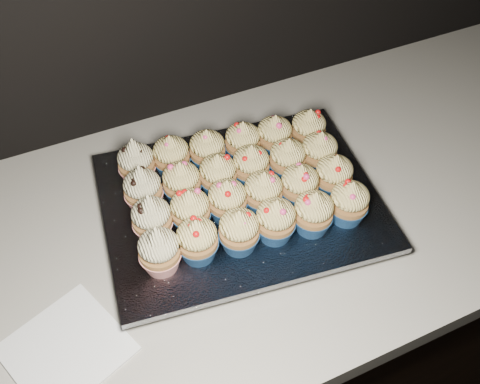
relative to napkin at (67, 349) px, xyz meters
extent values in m
cube|color=black|center=(0.12, 0.13, -0.47)|extent=(2.40, 0.60, 0.86)
cube|color=beige|center=(0.12, 0.13, -0.02)|extent=(2.44, 0.64, 0.04)
cube|color=white|center=(0.00, 0.00, 0.00)|extent=(0.19, 0.19, 0.00)
cube|color=black|center=(0.33, 0.13, 0.01)|extent=(0.45, 0.37, 0.02)
cube|color=silver|center=(0.33, 0.13, 0.03)|extent=(0.49, 0.41, 0.01)
cone|color=red|center=(0.16, 0.05, 0.05)|extent=(0.06, 0.06, 0.03)
ellipsoid|color=beige|center=(0.16, 0.05, 0.09)|extent=(0.06, 0.06, 0.04)
cone|color=beige|center=(0.16, 0.05, 0.11)|extent=(0.03, 0.03, 0.03)
cone|color=navy|center=(0.22, 0.05, 0.05)|extent=(0.06, 0.06, 0.03)
ellipsoid|color=#FEE180|center=(0.22, 0.05, 0.09)|extent=(0.06, 0.06, 0.04)
cone|color=#FEE180|center=(0.22, 0.05, 0.11)|extent=(0.03, 0.03, 0.02)
cone|color=navy|center=(0.29, 0.04, 0.05)|extent=(0.06, 0.06, 0.03)
ellipsoid|color=#FEE180|center=(0.29, 0.04, 0.09)|extent=(0.06, 0.06, 0.04)
cone|color=#FEE180|center=(0.29, 0.04, 0.11)|extent=(0.03, 0.03, 0.02)
cone|color=navy|center=(0.34, 0.04, 0.05)|extent=(0.06, 0.06, 0.03)
ellipsoid|color=#FEE180|center=(0.34, 0.04, 0.09)|extent=(0.06, 0.06, 0.04)
cone|color=#FEE180|center=(0.34, 0.04, 0.11)|extent=(0.03, 0.03, 0.02)
cone|color=navy|center=(0.40, 0.03, 0.05)|extent=(0.06, 0.06, 0.03)
ellipsoid|color=#FEE180|center=(0.40, 0.03, 0.09)|extent=(0.06, 0.06, 0.04)
cone|color=#FEE180|center=(0.40, 0.03, 0.11)|extent=(0.03, 0.03, 0.02)
cone|color=navy|center=(0.47, 0.02, 0.05)|extent=(0.06, 0.06, 0.03)
ellipsoid|color=#FEE180|center=(0.47, 0.02, 0.09)|extent=(0.06, 0.06, 0.04)
cone|color=#FEE180|center=(0.47, 0.02, 0.11)|extent=(0.03, 0.03, 0.02)
cone|color=red|center=(0.17, 0.12, 0.05)|extent=(0.06, 0.06, 0.03)
ellipsoid|color=beige|center=(0.17, 0.12, 0.09)|extent=(0.06, 0.06, 0.04)
cone|color=beige|center=(0.17, 0.12, 0.11)|extent=(0.03, 0.03, 0.03)
cone|color=navy|center=(0.23, 0.11, 0.05)|extent=(0.06, 0.06, 0.03)
ellipsoid|color=#FEE180|center=(0.23, 0.11, 0.09)|extent=(0.06, 0.06, 0.04)
cone|color=#FEE180|center=(0.23, 0.11, 0.11)|extent=(0.03, 0.03, 0.02)
cone|color=navy|center=(0.29, 0.10, 0.05)|extent=(0.06, 0.06, 0.03)
ellipsoid|color=#FEE180|center=(0.29, 0.10, 0.09)|extent=(0.06, 0.06, 0.04)
cone|color=#FEE180|center=(0.29, 0.10, 0.11)|extent=(0.03, 0.03, 0.02)
cone|color=navy|center=(0.35, 0.09, 0.05)|extent=(0.06, 0.06, 0.03)
ellipsoid|color=#FEE180|center=(0.35, 0.09, 0.09)|extent=(0.06, 0.06, 0.04)
cone|color=#FEE180|center=(0.35, 0.09, 0.11)|extent=(0.03, 0.03, 0.02)
cone|color=navy|center=(0.41, 0.08, 0.05)|extent=(0.06, 0.06, 0.03)
ellipsoid|color=#FEE180|center=(0.41, 0.08, 0.09)|extent=(0.06, 0.06, 0.04)
cone|color=#FEE180|center=(0.41, 0.08, 0.11)|extent=(0.03, 0.03, 0.02)
cone|color=navy|center=(0.47, 0.08, 0.05)|extent=(0.06, 0.06, 0.03)
ellipsoid|color=#FEE180|center=(0.47, 0.08, 0.09)|extent=(0.06, 0.06, 0.04)
cone|color=#FEE180|center=(0.47, 0.08, 0.11)|extent=(0.03, 0.03, 0.02)
cone|color=red|center=(0.18, 0.18, 0.05)|extent=(0.06, 0.06, 0.03)
ellipsoid|color=beige|center=(0.18, 0.18, 0.09)|extent=(0.06, 0.06, 0.04)
cone|color=beige|center=(0.18, 0.18, 0.11)|extent=(0.03, 0.03, 0.03)
cone|color=navy|center=(0.24, 0.17, 0.05)|extent=(0.06, 0.06, 0.03)
ellipsoid|color=#FEE180|center=(0.24, 0.17, 0.09)|extent=(0.06, 0.06, 0.04)
cone|color=#FEE180|center=(0.24, 0.17, 0.11)|extent=(0.03, 0.03, 0.02)
cone|color=navy|center=(0.30, 0.16, 0.05)|extent=(0.06, 0.06, 0.03)
ellipsoid|color=#FEE180|center=(0.30, 0.16, 0.09)|extent=(0.06, 0.06, 0.04)
cone|color=#FEE180|center=(0.30, 0.16, 0.11)|extent=(0.03, 0.03, 0.02)
cone|color=navy|center=(0.36, 0.16, 0.05)|extent=(0.06, 0.06, 0.03)
ellipsoid|color=#FEE180|center=(0.36, 0.16, 0.09)|extent=(0.06, 0.06, 0.04)
cone|color=#FEE180|center=(0.36, 0.16, 0.11)|extent=(0.03, 0.03, 0.02)
cone|color=navy|center=(0.42, 0.15, 0.05)|extent=(0.06, 0.06, 0.03)
ellipsoid|color=#FEE180|center=(0.42, 0.15, 0.09)|extent=(0.06, 0.06, 0.04)
cone|color=#FEE180|center=(0.42, 0.15, 0.11)|extent=(0.03, 0.03, 0.02)
cone|color=navy|center=(0.48, 0.14, 0.05)|extent=(0.06, 0.06, 0.03)
ellipsoid|color=#FEE180|center=(0.48, 0.14, 0.09)|extent=(0.06, 0.06, 0.04)
cone|color=#FEE180|center=(0.48, 0.14, 0.11)|extent=(0.03, 0.03, 0.02)
cone|color=red|center=(0.19, 0.24, 0.05)|extent=(0.06, 0.06, 0.03)
ellipsoid|color=beige|center=(0.19, 0.24, 0.09)|extent=(0.06, 0.06, 0.04)
cone|color=beige|center=(0.19, 0.24, 0.11)|extent=(0.03, 0.03, 0.03)
cone|color=navy|center=(0.25, 0.23, 0.05)|extent=(0.06, 0.06, 0.03)
ellipsoid|color=#FEE180|center=(0.25, 0.23, 0.09)|extent=(0.06, 0.06, 0.04)
cone|color=#FEE180|center=(0.25, 0.23, 0.11)|extent=(0.03, 0.03, 0.02)
cone|color=navy|center=(0.31, 0.22, 0.05)|extent=(0.06, 0.06, 0.03)
ellipsoid|color=#FEE180|center=(0.31, 0.22, 0.09)|extent=(0.06, 0.06, 0.04)
cone|color=#FEE180|center=(0.31, 0.22, 0.11)|extent=(0.03, 0.03, 0.02)
cone|color=navy|center=(0.37, 0.21, 0.05)|extent=(0.06, 0.06, 0.03)
ellipsoid|color=#FEE180|center=(0.37, 0.21, 0.09)|extent=(0.06, 0.06, 0.04)
cone|color=#FEE180|center=(0.37, 0.21, 0.11)|extent=(0.03, 0.03, 0.02)
cone|color=navy|center=(0.43, 0.21, 0.05)|extent=(0.06, 0.06, 0.03)
ellipsoid|color=#FEE180|center=(0.43, 0.21, 0.09)|extent=(0.06, 0.06, 0.04)
cone|color=#FEE180|center=(0.43, 0.21, 0.11)|extent=(0.03, 0.03, 0.02)
cone|color=navy|center=(0.49, 0.20, 0.05)|extent=(0.06, 0.06, 0.03)
ellipsoid|color=#FEE180|center=(0.49, 0.20, 0.09)|extent=(0.06, 0.06, 0.04)
cone|color=#FEE180|center=(0.49, 0.20, 0.11)|extent=(0.03, 0.03, 0.02)
camera|label=1|loc=(0.08, -0.41, 0.71)|focal=40.00mm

